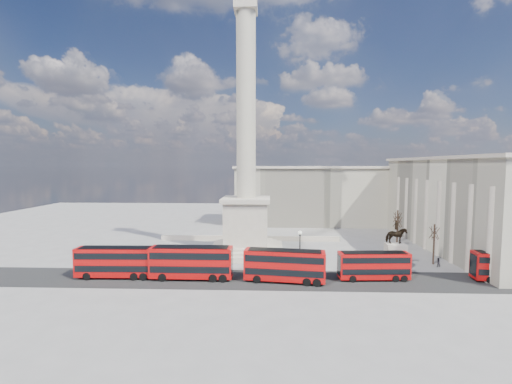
{
  "coord_description": "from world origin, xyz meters",
  "views": [
    {
      "loc": [
        4.34,
        -59.5,
        17.0
      ],
      "look_at": [
        2.01,
        1.11,
        12.17
      ],
      "focal_mm": 24.0,
      "sensor_mm": 36.0,
      "label": 1
    }
  ],
  "objects": [
    {
      "name": "bare_tree_mid",
      "position": [
        30.22,
        9.57,
        5.92
      ],
      "size": [
        1.98,
        1.98,
        7.51
      ],
      "rotation": [
        0.0,
        0.0,
        -0.13
      ],
      "color": "#332319",
      "rests_on": "ground"
    },
    {
      "name": "red_bus_a",
      "position": [
        -7.09,
        -10.13,
        2.58
      ],
      "size": [
        12.14,
        2.92,
        4.92
      ],
      "rotation": [
        0.0,
        0.0,
        -0.0
      ],
      "color": "#B10909",
      "rests_on": "ground"
    },
    {
      "name": "pedestrian_crossing",
      "position": [
        17.49,
        -6.5,
        0.94
      ],
      "size": [
        0.86,
        1.19,
        1.88
      ],
      "primitive_type": "imported",
      "rotation": [
        0.0,
        0.0,
        1.99
      ],
      "color": "#262228",
      "rests_on": "ground"
    },
    {
      "name": "building_northeast",
      "position": [
        20.0,
        40.0,
        8.32
      ],
      "size": [
        51.0,
        17.0,
        16.6
      ],
      "color": "beige",
      "rests_on": "ground"
    },
    {
      "name": "balustrade_wall",
      "position": [
        0.0,
        16.0,
        0.55
      ],
      "size": [
        40.0,
        0.6,
        1.1
      ],
      "primitive_type": "cube",
      "color": "#BEB19D",
      "rests_on": "ground"
    },
    {
      "name": "building_east",
      "position": [
        45.0,
        10.0,
        9.32
      ],
      "size": [
        19.0,
        46.0,
        18.6
      ],
      "color": "beige",
      "rests_on": "ground"
    },
    {
      "name": "pedestrian_standing",
      "position": [
        32.54,
        -2.47,
        0.76
      ],
      "size": [
        0.76,
        0.6,
        1.53
      ],
      "primitive_type": "imported",
      "rotation": [
        0.0,
        0.0,
        3.17
      ],
      "color": "#262228",
      "rests_on": "ground"
    },
    {
      "name": "red_bus_c",
      "position": [
        19.87,
        -9.41,
        2.18
      ],
      "size": [
        10.38,
        2.95,
        4.16
      ],
      "rotation": [
        0.0,
        0.0,
        0.06
      ],
      "color": "#B10909",
      "rests_on": "ground"
    },
    {
      "name": "red_bus_b",
      "position": [
        6.67,
        -10.84,
        2.47
      ],
      "size": [
        11.87,
        4.12,
        4.71
      ],
      "rotation": [
        0.0,
        0.0,
        -0.13
      ],
      "color": "#B10909",
      "rests_on": "ground"
    },
    {
      "name": "nelsons_column",
      "position": [
        0.0,
        5.0,
        12.92
      ],
      "size": [
        14.0,
        14.0,
        49.85
      ],
      "color": "beige",
      "rests_on": "ground"
    },
    {
      "name": "bare_tree_near",
      "position": [
        32.48,
        -0.97,
        5.74
      ],
      "size": [
        1.66,
        1.66,
        7.28
      ],
      "rotation": [
        0.0,
        0.0,
        0.04
      ],
      "color": "#332319",
      "rests_on": "ground"
    },
    {
      "name": "victorian_lamp",
      "position": [
        9.28,
        -5.62,
        3.84
      ],
      "size": [
        0.56,
        0.56,
        6.52
      ],
      "rotation": [
        0.0,
        0.0,
        0.25
      ],
      "color": "black",
      "rests_on": "ground"
    },
    {
      "name": "ground",
      "position": [
        0.0,
        0.0,
        0.0
      ],
      "size": [
        180.0,
        180.0,
        0.0
      ],
      "primitive_type": "plane",
      "color": "gray",
      "rests_on": "ground"
    },
    {
      "name": "equestrian_statue",
      "position": [
        24.85,
        -4.29,
        2.81
      ],
      "size": [
        3.88,
        2.91,
        8.11
      ],
      "color": "#BEB19D",
      "rests_on": "ground"
    },
    {
      "name": "pedestrian_walking",
      "position": [
        22.29,
        -5.72,
        0.75
      ],
      "size": [
        0.66,
        0.6,
        1.5
      ],
      "primitive_type": "imported",
      "rotation": [
        0.0,
        0.0,
        0.56
      ],
      "color": "#262228",
      "rests_on": "ground"
    },
    {
      "name": "asphalt_road",
      "position": [
        5.0,
        -10.0,
        0.0
      ],
      "size": [
        120.0,
        9.0,
        0.01
      ],
      "primitive_type": "cube",
      "color": "#272727",
      "rests_on": "ground"
    },
    {
      "name": "bare_tree_far",
      "position": [
        32.1,
        14.73,
        6.0
      ],
      "size": [
        1.87,
        1.87,
        7.62
      ],
      "rotation": [
        0.0,
        0.0,
        0.33
      ],
      "color": "#332319",
      "rests_on": "ground"
    },
    {
      "name": "red_bus_e",
      "position": [
        -18.7,
        -9.92,
        2.45
      ],
      "size": [
        11.56,
        2.95,
        4.67
      ],
      "rotation": [
        0.0,
        0.0,
        0.02
      ],
      "color": "#B10909",
      "rests_on": "ground"
    }
  ]
}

